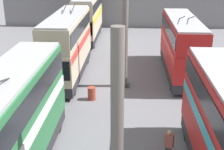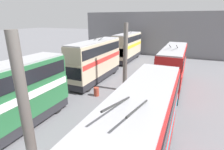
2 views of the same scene
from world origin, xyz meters
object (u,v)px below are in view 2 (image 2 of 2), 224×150
Objects in this scene: bus_left_near at (137,143)px; oil_drum at (96,92)px; person_by_left_row at (108,138)px; bus_left_far at (173,66)px; bus_right_far at (128,45)px; bus_right_mid at (96,58)px.

bus_left_near reaches higher than oil_drum.
person_by_left_row is at bearing -145.85° from oil_drum.
bus_left_far is at bearing 12.33° from person_by_left_row.
oil_drum is at bearing -171.72° from bus_right_far.
bus_left_far is 12.97m from person_by_left_row.
bus_right_mid is (13.49, 9.54, 0.13)m from bus_left_near.
bus_right_mid reaches higher than bus_left_far.
bus_right_mid is at bearing 180.00° from bus_right_far.
bus_left_far is 1.00× the size of bus_right_far.
person_by_left_row is at bearing 169.52° from bus_left_far.
bus_right_far is (12.70, 0.00, 0.00)m from bus_right_mid.
bus_right_far is 10.93× the size of oil_drum.
bus_right_mid is at bearing 29.05° from oil_drum.
bus_left_near is 11.66m from oil_drum.
bus_right_far reaches higher than oil_drum.
bus_left_near is 3.67m from person_by_left_row.
bus_right_far reaches higher than person_by_left_row.
oil_drum is at bearing 56.96° from person_by_left_row.
bus_right_mid is at bearing 35.25° from bus_left_near.
oil_drum is (6.92, 4.70, -0.46)m from person_by_left_row.
bus_left_near is at bearing -141.95° from oil_drum.
bus_left_far is 1.00× the size of bus_right_mid.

